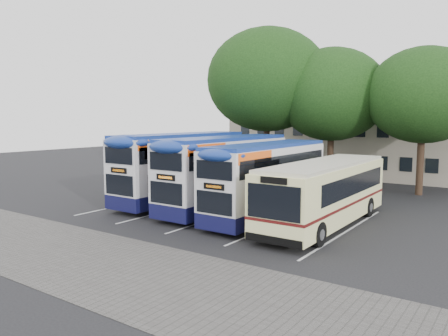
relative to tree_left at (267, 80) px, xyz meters
name	(u,v)px	position (x,y,z in m)	size (l,w,h in m)	color
ground	(236,244)	(7.83, -16.62, -8.72)	(120.00, 120.00, 0.00)	black
paving_strip	(117,267)	(5.83, -21.62, -8.72)	(40.00, 6.00, 0.01)	#595654
bay_lines	(229,214)	(4.08, -11.62, -8.72)	(14.12, 11.00, 0.01)	silver
depot_building	(394,144)	(7.83, 10.37, -5.57)	(32.40, 8.40, 6.20)	#A59B85
tree_left	(267,80)	(0.00, 0.00, 0.00)	(10.08, 10.08, 13.02)	black
tree_mid	(332,95)	(5.13, 1.31, -1.31)	(8.64, 8.64, 11.10)	black
tree_right	(424,95)	(11.83, 1.58, -1.55)	(8.07, 8.07, 10.61)	black
bus_dd_left	(183,164)	(-0.58, -10.27, -6.21)	(2.65, 10.95, 4.56)	#10113C
bus_dd_mid	(226,170)	(3.23, -10.70, -6.27)	(2.59, 10.68, 4.45)	#10113C
bus_dd_right	(268,177)	(6.42, -11.25, -6.42)	(2.43, 10.04, 4.18)	#10113C
bus_single	(326,189)	(9.71, -10.99, -6.84)	(2.84, 11.15, 3.33)	#FCFAA8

